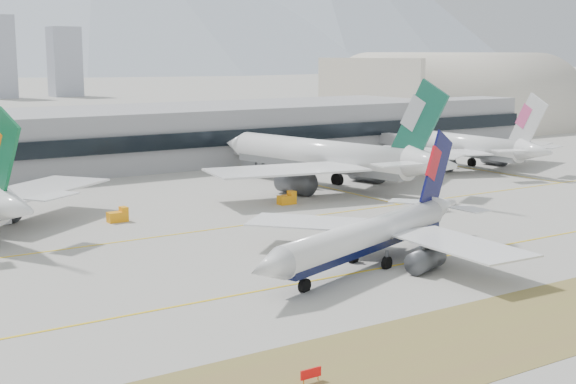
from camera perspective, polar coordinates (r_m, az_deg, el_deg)
ground at (r=116.61m, az=5.04°, el=-4.88°), size 3000.00×3000.00×0.00m
taxiing_airliner at (r=113.91m, az=6.10°, el=-3.02°), size 51.42×43.58×17.88m
widebody_cathay at (r=178.53m, az=2.91°, el=2.44°), size 68.85×68.33×25.02m
widebody_china_air at (r=214.96m, az=12.51°, el=3.16°), size 57.99×56.51×20.66m
terminal at (r=216.06m, az=-14.18°, el=3.67°), size 280.00×43.10×15.00m
hangar at (r=318.20m, az=11.88°, el=4.30°), size 91.00×60.00×60.00m
hold_sign_left at (r=74.47m, az=1.64°, el=-12.78°), size 2.20×0.15×1.35m
gse_b at (r=145.53m, az=-11.97°, el=-1.68°), size 3.55×2.00×2.60m
gse_c at (r=158.99m, az=-0.04°, el=-0.50°), size 3.55×2.00×2.60m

